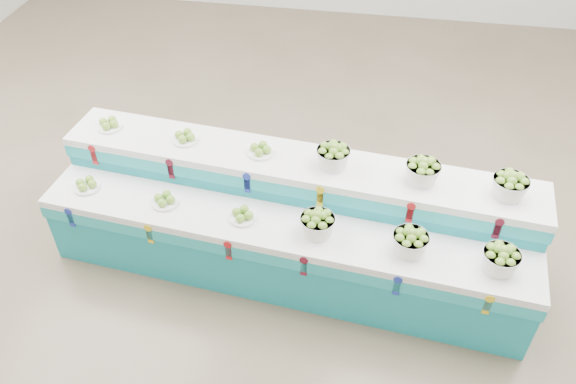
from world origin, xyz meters
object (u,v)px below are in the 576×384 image
Objects in this scene: display_stand at (288,223)px; basket_upper_right at (510,185)px; plate_upper_mid at (185,136)px; basket_lower_left at (317,224)px.

display_stand is 1.87m from basket_upper_right.
basket_upper_right is at bearing 8.58° from display_stand.
plate_upper_mid is at bearing 165.67° from display_stand.
basket_lower_left is 1.21× the size of plate_upper_mid.
plate_upper_mid reaches higher than display_stand.
display_stand is 14.89× the size of basket_lower_left.
basket_upper_right is (2.76, -0.26, 0.06)m from plate_upper_mid.
basket_upper_right is (1.76, 0.10, 0.62)m from display_stand.
plate_upper_mid is at bearing 153.25° from basket_lower_left.
display_stand is at bearing 135.10° from basket_lower_left.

